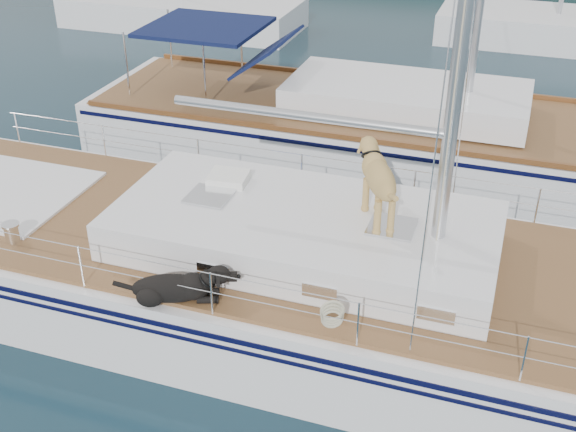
% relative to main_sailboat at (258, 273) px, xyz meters
% --- Properties ---
extents(ground, '(120.00, 120.00, 0.00)m').
position_rel_main_sailboat_xyz_m(ground, '(-0.10, 0.00, -0.68)').
color(ground, black).
rests_on(ground, ground).
extents(main_sailboat, '(12.00, 3.99, 14.01)m').
position_rel_main_sailboat_xyz_m(main_sailboat, '(0.00, 0.00, 0.00)').
color(main_sailboat, white).
rests_on(main_sailboat, ground).
extents(neighbor_sailboat, '(11.00, 3.50, 13.30)m').
position_rel_main_sailboat_xyz_m(neighbor_sailboat, '(-0.07, 5.80, -0.05)').
color(neighbor_sailboat, white).
rests_on(neighbor_sailboat, ground).
extents(bg_boat_west, '(8.00, 3.00, 11.65)m').
position_rel_main_sailboat_xyz_m(bg_boat_west, '(-8.10, 14.00, -0.23)').
color(bg_boat_west, white).
rests_on(bg_boat_west, ground).
extents(bg_boat_center, '(7.20, 3.00, 11.65)m').
position_rel_main_sailboat_xyz_m(bg_boat_center, '(3.90, 16.00, -0.23)').
color(bg_boat_center, white).
rests_on(bg_boat_center, ground).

